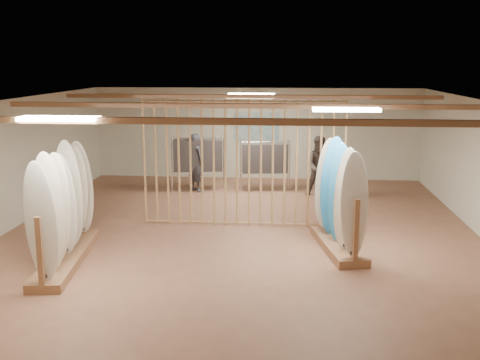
# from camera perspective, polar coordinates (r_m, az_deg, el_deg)

# --- Properties ---
(floor) EXTENTS (12.00, 12.00, 0.00)m
(floor) POSITION_cam_1_polar(r_m,az_deg,el_deg) (11.83, -0.00, -5.69)
(floor) COLOR #905E45
(floor) RESTS_ON ground
(ceiling) EXTENTS (12.00, 12.00, 0.00)m
(ceiling) POSITION_cam_1_polar(r_m,az_deg,el_deg) (11.30, -0.00, 7.96)
(ceiling) COLOR gray
(ceiling) RESTS_ON ground
(wall_back) EXTENTS (12.00, 0.00, 12.00)m
(wall_back) POSITION_cam_1_polar(r_m,az_deg,el_deg) (17.40, 1.68, 4.73)
(wall_back) COLOR beige
(wall_back) RESTS_ON ground
(wall_front) EXTENTS (12.00, 0.00, 12.00)m
(wall_front) POSITION_cam_1_polar(r_m,az_deg,el_deg) (5.75, -5.14, -10.46)
(wall_front) COLOR beige
(wall_front) RESTS_ON ground
(wall_left) EXTENTS (0.00, 12.00, 12.00)m
(wall_left) POSITION_cam_1_polar(r_m,az_deg,el_deg) (12.90, -22.72, 1.26)
(wall_left) COLOR beige
(wall_left) RESTS_ON ground
(ceiling_slats) EXTENTS (9.50, 6.12, 0.10)m
(ceiling_slats) POSITION_cam_1_polar(r_m,az_deg,el_deg) (11.31, -0.00, 7.56)
(ceiling_slats) COLOR #9C6B47
(ceiling_slats) RESTS_ON ground
(light_panels) EXTENTS (1.20, 0.35, 0.06)m
(light_panels) POSITION_cam_1_polar(r_m,az_deg,el_deg) (11.31, -0.00, 7.66)
(light_panels) COLOR white
(light_panels) RESTS_ON ground
(bamboo_partition) EXTENTS (4.45, 0.05, 2.78)m
(bamboo_partition) POSITION_cam_1_polar(r_m,az_deg,el_deg) (12.27, 0.32, 1.69)
(bamboo_partition) COLOR tan
(bamboo_partition) RESTS_ON ground
(poster) EXTENTS (1.40, 0.03, 0.90)m
(poster) POSITION_cam_1_polar(r_m,az_deg,el_deg) (17.35, 1.68, 5.38)
(poster) COLOR teal
(poster) RESTS_ON ground
(rack_left) EXTENTS (0.95, 3.05, 2.10)m
(rack_left) POSITION_cam_1_polar(r_m,az_deg,el_deg) (10.62, -17.41, -4.27)
(rack_left) COLOR #9C6B47
(rack_left) RESTS_ON floor
(rack_right) EXTENTS (1.00, 2.29, 2.11)m
(rack_right) POSITION_cam_1_polar(r_m,az_deg,el_deg) (10.98, 10.02, -3.38)
(rack_right) COLOR #9C6B47
(rack_right) RESTS_ON floor
(clothing_rack_a) EXTENTS (1.45, 0.58, 1.56)m
(clothing_rack_a) POSITION_cam_1_polar(r_m,az_deg,el_deg) (15.73, -4.31, 2.52)
(clothing_rack_a) COLOR silver
(clothing_rack_a) RESTS_ON floor
(clothing_rack_b) EXTENTS (1.34, 0.48, 1.44)m
(clothing_rack_b) POSITION_cam_1_polar(r_m,az_deg,el_deg) (15.69, 2.55, 2.23)
(clothing_rack_b) COLOR silver
(clothing_rack_b) RESTS_ON floor
(shopper_a) EXTENTS (0.80, 0.80, 1.86)m
(shopper_a) POSITION_cam_1_polar(r_m,az_deg,el_deg) (15.72, -4.51, 2.18)
(shopper_a) COLOR #2B2C33
(shopper_a) RESTS_ON floor
(shopper_b) EXTENTS (0.90, 0.71, 1.86)m
(shopper_b) POSITION_cam_1_polar(r_m,az_deg,el_deg) (15.21, 8.17, 1.78)
(shopper_b) COLOR #3F3530
(shopper_b) RESTS_ON floor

